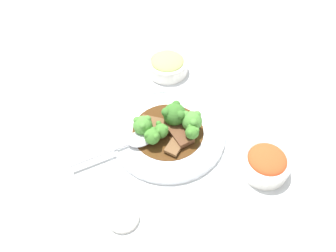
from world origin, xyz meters
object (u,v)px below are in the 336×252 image
object	(u,v)px
beef_strip_2	(173,147)
side_bowl_kimchi	(266,163)
beef_strip_1	(156,124)
serving_spoon	(136,140)
broccoli_floret_5	(192,121)
sauce_dish	(123,217)
broccoli_floret_4	(192,132)
beef_strip_0	(180,134)
broccoli_floret_3	(175,114)
broccoli_floret_2	(143,125)
main_plate	(168,132)
broccoli_floret_0	(152,136)
broccoli_floret_1	(161,130)
side_bowl_appetizer	(167,65)

from	to	relation	value
beef_strip_2	side_bowl_kimchi	xyz separation A→B (m)	(-0.18, 0.10, 0.00)
side_bowl_kimchi	beef_strip_1	bearing A→B (deg)	-41.08
serving_spoon	side_bowl_kimchi	size ratio (longest dim) A/B	1.91
broccoli_floret_5	sauce_dish	bearing A→B (deg)	38.97
beef_strip_2	side_bowl_kimchi	bearing A→B (deg)	150.31
serving_spoon	broccoli_floret_4	bearing A→B (deg)	166.28
beef_strip_0	broccoli_floret_4	size ratio (longest dim) A/B	1.79
broccoli_floret_3	beef_strip_2	bearing A→B (deg)	69.72
broccoli_floret_2	broccoli_floret_5	world-z (taller)	broccoli_floret_5
broccoli_floret_4	broccoli_floret_5	world-z (taller)	broccoli_floret_5
main_plate	broccoli_floret_4	distance (m)	0.07
main_plate	serving_spoon	distance (m)	0.08
beef_strip_0	beef_strip_1	bearing A→B (deg)	-43.22
beef_strip_2	broccoli_floret_4	world-z (taller)	broccoli_floret_4
beef_strip_0	broccoli_floret_2	distance (m)	0.09
beef_strip_0	beef_strip_2	bearing A→B (deg)	48.21
serving_spoon	sauce_dish	xyz separation A→B (m)	(0.07, 0.17, -0.02)
broccoli_floret_0	broccoli_floret_4	bearing A→B (deg)	168.93
broccoli_floret_3	broccoli_floret_4	bearing A→B (deg)	110.21
broccoli_floret_0	broccoli_floret_1	world-z (taller)	broccoli_floret_0
beef_strip_0	beef_strip_1	distance (m)	0.06
serving_spoon	side_bowl_appetizer	xyz separation A→B (m)	(-0.15, -0.23, -0.00)
broccoli_floret_4	broccoli_floret_2	bearing A→B (deg)	-28.07
side_bowl_kimchi	side_bowl_appetizer	bearing A→B (deg)	-73.39
broccoli_floret_5	side_bowl_kimchi	distance (m)	0.19
broccoli_floret_1	beef_strip_1	bearing A→B (deg)	-83.52
broccoli_floret_2	broccoli_floret_5	size ratio (longest dim) A/B	0.90
broccoli_floret_4	side_bowl_kimchi	xyz separation A→B (m)	(-0.13, 0.11, -0.02)
broccoli_floret_3	broccoli_floret_5	distance (m)	0.05
serving_spoon	side_bowl_appetizer	distance (m)	0.28
broccoli_floret_0	broccoli_floret_1	distance (m)	0.03
broccoli_floret_0	broccoli_floret_2	world-z (taller)	broccoli_floret_2
beef_strip_1	broccoli_floret_4	world-z (taller)	broccoli_floret_4
broccoli_floret_4	serving_spoon	world-z (taller)	broccoli_floret_4
beef_strip_1	serving_spoon	size ratio (longest dim) A/B	0.39
broccoli_floret_4	serving_spoon	size ratio (longest dim) A/B	0.21
beef_strip_1	broccoli_floret_1	world-z (taller)	broccoli_floret_1
main_plate	beef_strip_1	distance (m)	0.04
broccoli_floret_0	broccoli_floret_5	size ratio (longest dim) A/B	0.81
beef_strip_1	sauce_dish	world-z (taller)	beef_strip_1
main_plate	serving_spoon	xyz separation A→B (m)	(0.08, 0.01, 0.02)
broccoli_floret_2	broccoli_floret_4	size ratio (longest dim) A/B	1.09
broccoli_floret_3	broccoli_floret_5	world-z (taller)	broccoli_floret_3
beef_strip_2	broccoli_floret_0	world-z (taller)	broccoli_floret_0
main_plate	beef_strip_2	size ratio (longest dim) A/B	4.98
beef_strip_2	sauce_dish	xyz separation A→B (m)	(0.14, 0.12, -0.02)
side_bowl_kimchi	broccoli_floret_5	bearing A→B (deg)	-49.50
main_plate	beef_strip_1	world-z (taller)	beef_strip_1
broccoli_floret_2	broccoli_floret_3	bearing A→B (deg)	-175.12
broccoli_floret_3	broccoli_floret_4	xyz separation A→B (m)	(-0.02, 0.06, -0.00)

